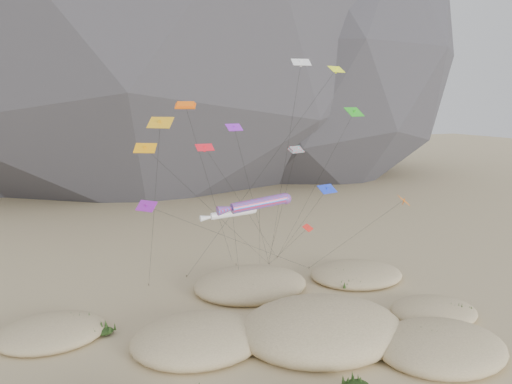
% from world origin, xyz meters
% --- Properties ---
extents(ground, '(500.00, 500.00, 0.00)m').
position_xyz_m(ground, '(0.00, 0.00, 0.00)').
color(ground, '#CCB789').
rests_on(ground, ground).
extents(dunes, '(50.11, 39.22, 4.54)m').
position_xyz_m(dunes, '(-1.58, 3.37, 0.76)').
color(dunes, '#CCB789').
rests_on(dunes, ground).
extents(dune_grass, '(41.86, 29.84, 1.45)m').
position_xyz_m(dune_grass, '(-1.12, 3.37, 0.85)').
color(dune_grass, black).
rests_on(dune_grass, ground).
extents(kite_stakes, '(25.54, 6.27, 0.30)m').
position_xyz_m(kite_stakes, '(2.24, 23.86, 0.15)').
color(kite_stakes, '#3F2D1E').
rests_on(kite_stakes, ground).
extents(rainbow_tube_kite, '(11.37, 16.56, 13.56)m').
position_xyz_m(rainbow_tube_kite, '(-1.98, 9.96, 12.60)').
color(rainbow_tube_kite, red).
rests_on(rainbow_tube_kite, ground).
extents(white_tube_kite, '(7.48, 8.64, 11.91)m').
position_xyz_m(white_tube_kite, '(-4.36, 12.04, 11.25)').
color(white_tube_kite, white).
rests_on(white_tube_kite, ground).
extents(orange_parafoil, '(10.90, 13.82, 23.56)m').
position_xyz_m(orange_parafoil, '(-8.13, 15.67, 22.76)').
color(orange_parafoil, '#F45D0C').
rests_on(orange_parafoil, ground).
extents(multi_parafoil, '(4.43, 16.27, 18.49)m').
position_xyz_m(multi_parafoil, '(3.82, 12.47, 17.79)').
color(multi_parafoil, '#F81A2F').
rests_on(multi_parafoil, ground).
extents(delta_kites, '(30.24, 22.47, 28.47)m').
position_xyz_m(delta_kites, '(1.09, 12.48, 18.46)').
color(delta_kites, silver).
rests_on(delta_kites, ground).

